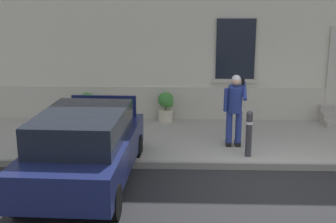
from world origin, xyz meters
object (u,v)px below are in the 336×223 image
at_px(hatchback_car_navy, 85,146).
at_px(person_on_phone, 235,106).
at_px(bollard_near_person, 249,132).
at_px(planter_cream, 166,106).
at_px(planter_terracotta, 87,107).

xyz_separation_m(hatchback_car_navy, person_on_phone, (3.08, 1.98, 0.36)).
height_order(bollard_near_person, planter_cream, bollard_near_person).
relative_size(hatchback_car_navy, bollard_near_person, 3.94).
xyz_separation_m(bollard_near_person, planter_terracotta, (-4.18, 2.75, -0.11)).
distance_m(person_on_phone, planter_cream, 2.86).
bearing_deg(bollard_near_person, person_on_phone, 111.47).
bearing_deg(bollard_near_person, planter_cream, 123.85).
xyz_separation_m(person_on_phone, planter_cream, (-1.69, 2.25, -0.54)).
height_order(hatchback_car_navy, bollard_near_person, hatchback_car_navy).
bearing_deg(planter_cream, planter_terracotta, -176.28).
distance_m(bollard_near_person, person_on_phone, 0.82).
relative_size(bollard_near_person, planter_terracotta, 1.22).
relative_size(person_on_phone, planter_cream, 2.03).
height_order(hatchback_car_navy, person_on_phone, person_on_phone).
distance_m(bollard_near_person, planter_cream, 3.49).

